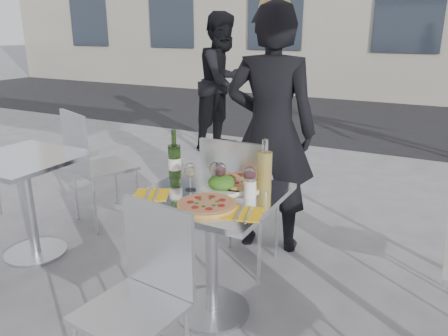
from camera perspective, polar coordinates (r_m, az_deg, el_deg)
The scene contains 21 objects.
ground at distance 2.72m, azimuth -1.55°, elevation -18.24°, with size 80.00×80.00×0.00m, color slate.
street_asphalt at distance 8.63m, azimuth 20.15°, elevation 6.01°, with size 24.00×5.00×0.00m, color black.
main_table at distance 2.44m, azimuth -1.66°, elevation -7.93°, with size 0.72×0.72×0.75m.
side_table_left at distance 3.38m, azimuth -24.40°, elevation -2.10°, with size 0.72×0.72×0.75m.
chair_far at distance 2.86m, azimuth 1.90°, elevation -3.49°, with size 0.46×0.47×0.95m.
chair_near at distance 2.02m, azimuth -10.38°, elevation -14.91°, with size 0.43×0.44×0.87m.
side_chair_lfar at distance 3.72m, azimuth -16.97°, elevation 1.12°, with size 0.58×0.59×0.98m.
woman_diner at distance 3.16m, azimuth 6.10°, elevation 4.74°, with size 0.65×0.43×1.78m, color black.
pedestrian_a at distance 6.00m, azimuth -0.10°, elevation 11.15°, with size 0.88×0.69×1.82m, color black.
pizza_near at distance 2.18m, azimuth -2.25°, elevation -4.81°, with size 0.30×0.30×0.02m.
pizza_far at distance 2.48m, azimuth 2.29°, elevation -1.80°, with size 0.32×0.32×0.03m.
salad_plate at distance 2.39m, azimuth -0.32°, elevation -2.09°, with size 0.22×0.22×0.09m.
wine_bottle at distance 2.57m, azimuth -6.48°, elevation 1.07°, with size 0.07×0.08×0.29m.
carafe at distance 2.36m, azimuth 5.31°, elevation -0.29°, with size 0.08×0.08×0.29m.
sugar_shaker at distance 2.29m, azimuth 3.42°, elevation -2.56°, with size 0.06×0.06×0.11m.
wineglass_white_a at distance 2.37m, azimuth -4.46°, elevation -0.40°, with size 0.07×0.07×0.16m.
wineglass_white_b at distance 2.38m, azimuth -1.16°, elevation -0.31°, with size 0.07×0.07×0.16m.
wineglass_red_a at distance 2.37m, azimuth -0.52°, elevation -0.38°, with size 0.07×0.07×0.16m.
wineglass_red_b at distance 2.30m, azimuth 3.37°, elevation -0.94°, with size 0.07×0.07×0.16m.
napkin_left at distance 2.36m, azimuth -9.48°, elevation -3.41°, with size 0.24×0.24×0.01m.
napkin_right at distance 2.10m, azimuth 2.53°, elevation -5.88°, with size 0.22×0.22×0.01m.
Camera 1 is at (1.09, -1.91, 1.60)m, focal length 35.00 mm.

